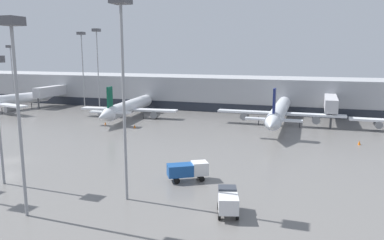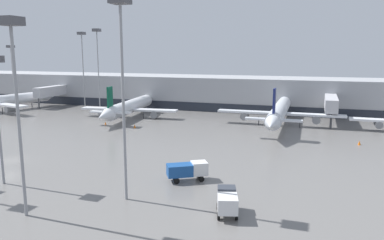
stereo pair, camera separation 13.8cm
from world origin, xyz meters
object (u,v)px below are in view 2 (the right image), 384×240
object	(u,v)px
service_truck_1	(227,201)
apron_light_mast_7	(121,45)
parked_jet_2	(280,111)
apron_light_mast_4	(82,50)
apron_light_mast_6	(14,62)
service_truck_0	(187,170)
traffic_cone_2	(359,143)
parked_jet_0	(129,107)
traffic_cone_0	(135,126)
traffic_cone_1	(106,123)
apron_light_mast_5	(11,58)
apron_light_mast_2	(97,48)

from	to	relation	value
service_truck_1	apron_light_mast_7	distance (m)	18.76
parked_jet_2	apron_light_mast_7	size ratio (longest dim) A/B	1.85
service_truck_1	apron_light_mast_4	distance (m)	82.11
apron_light_mast_6	apron_light_mast_7	xyz separation A→B (m)	(7.29, 6.82, 1.61)
service_truck_0	apron_light_mast_7	bearing A→B (deg)	-150.36
traffic_cone_2	apron_light_mast_7	world-z (taller)	apron_light_mast_7
parked_jet_0	service_truck_0	world-z (taller)	parked_jet_0
traffic_cone_0	traffic_cone_2	distance (m)	43.74
parked_jet_2	apron_light_mast_6	world-z (taller)	apron_light_mast_6
traffic_cone_1	apron_light_mast_4	bearing A→B (deg)	133.09
traffic_cone_0	apron_light_mast_6	xyz separation A→B (m)	(10.04, -42.48, 14.49)
service_truck_0	apron_light_mast_5	xyz separation A→B (m)	(-75.29, 50.84, 12.79)
service_truck_1	apron_light_mast_5	size ratio (longest dim) A/B	0.23
service_truck_1	apron_light_mast_2	size ratio (longest dim) A/B	0.19
service_truck_0	apron_light_mast_7	world-z (taller)	apron_light_mast_7
apron_light_mast_4	service_truck_1	bearing A→B (deg)	-46.05
traffic_cone_0	traffic_cone_1	world-z (taller)	traffic_cone_0
apron_light_mast_7	service_truck_1	bearing A→B (deg)	-1.74
traffic_cone_2	apron_light_mast_6	world-z (taller)	apron_light_mast_6
apron_light_mast_2	apron_light_mast_4	distance (m)	6.50
parked_jet_0	service_truck_0	xyz separation A→B (m)	(28.78, -38.81, -1.15)
parked_jet_2	apron_light_mast_5	xyz separation A→B (m)	(-82.50, 10.75, 10.94)
traffic_cone_2	apron_light_mast_7	distance (m)	46.34
parked_jet_0	traffic_cone_2	bearing A→B (deg)	-109.55
traffic_cone_2	apron_light_mast_4	size ratio (longest dim) A/B	0.04
apron_light_mast_7	apron_light_mast_5	bearing A→B (deg)	140.44
apron_light_mast_2	apron_light_mast_7	xyz separation A→B (m)	(38.53, -55.84, -0.56)
service_truck_0	service_truck_1	distance (m)	10.71
traffic_cone_2	apron_light_mast_6	size ratio (longest dim) A/B	0.04
apron_light_mast_7	traffic_cone_1	bearing A→B (deg)	124.32
parked_jet_2	apron_light_mast_4	world-z (taller)	apron_light_mast_4
service_truck_1	apron_light_mast_2	bearing A→B (deg)	25.32
parked_jet_2	apron_light_mast_4	xyz separation A→B (m)	(-56.25, 9.86, 13.30)
apron_light_mast_7	traffic_cone_0	bearing A→B (deg)	115.91
parked_jet_0	traffic_cone_0	size ratio (longest dim) A/B	47.38
parked_jet_0	service_truck_1	distance (m)	59.02
traffic_cone_0	apron_light_mast_4	size ratio (longest dim) A/B	0.03
parked_jet_2	traffic_cone_2	distance (m)	20.22
parked_jet_2	apron_light_mast_5	world-z (taller)	apron_light_mast_5
parked_jet_2	traffic_cone_0	xyz separation A→B (m)	(-28.84, -12.23, -2.93)
traffic_cone_1	apron_light_mast_6	distance (m)	49.30
traffic_cone_1	apron_light_mast_4	size ratio (longest dim) A/B	0.03
traffic_cone_2	apron_light_mast_6	bearing A→B (deg)	-129.18
service_truck_0	apron_light_mast_7	distance (m)	17.47
apron_light_mast_6	traffic_cone_2	bearing A→B (deg)	50.82
apron_light_mast_4	parked_jet_2	bearing A→B (deg)	-9.95
traffic_cone_0	traffic_cone_1	xyz separation A→B (m)	(-7.79, 1.12, -0.05)
service_truck_1	traffic_cone_2	bearing A→B (deg)	-39.69
apron_light_mast_4	traffic_cone_0	bearing A→B (deg)	-38.88
parked_jet_0	service_truck_1	xyz separation A→B (m)	(35.74, -46.95, -1.12)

